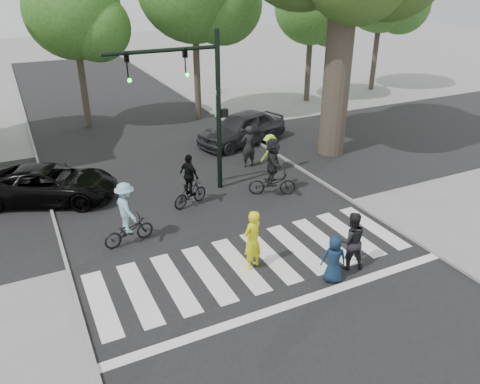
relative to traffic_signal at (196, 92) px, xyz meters
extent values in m
plane|color=gray|center=(-0.35, -6.20, -3.90)|extent=(120.00, 120.00, 0.00)
cube|color=black|center=(-0.35, -1.20, -3.90)|extent=(10.00, 70.00, 0.01)
cube|color=black|center=(-0.35, 1.80, -3.89)|extent=(70.00, 10.00, 0.01)
cube|color=gray|center=(-5.40, -1.20, -3.85)|extent=(0.10, 70.00, 0.10)
cube|color=gray|center=(4.70, -1.20, -3.85)|extent=(0.10, 70.00, 0.10)
cube|color=silver|center=(-4.85, -5.20, -3.89)|extent=(0.55, 3.00, 0.01)
cube|color=silver|center=(-3.85, -5.20, -3.89)|extent=(0.55, 3.00, 0.01)
cube|color=silver|center=(-2.85, -5.20, -3.89)|extent=(0.55, 3.00, 0.01)
cube|color=silver|center=(-1.85, -5.20, -3.89)|extent=(0.55, 3.00, 0.01)
cube|color=silver|center=(-0.85, -5.20, -3.89)|extent=(0.55, 3.00, 0.01)
cube|color=silver|center=(0.15, -5.20, -3.89)|extent=(0.55, 3.00, 0.01)
cube|color=silver|center=(1.15, -5.20, -3.89)|extent=(0.55, 3.00, 0.01)
cube|color=silver|center=(2.15, -5.20, -3.89)|extent=(0.55, 3.00, 0.01)
cube|color=silver|center=(3.15, -5.20, -3.89)|extent=(0.55, 3.00, 0.01)
cube|color=silver|center=(4.15, -5.20, -3.89)|extent=(0.55, 3.00, 0.01)
cube|color=silver|center=(-0.35, -7.40, -3.89)|extent=(10.00, 0.30, 0.01)
cylinder|color=black|center=(0.85, 0.00, -0.90)|extent=(0.18, 0.18, 6.00)
cylinder|color=black|center=(-1.15, 0.00, 1.50)|extent=(4.00, 0.14, 0.14)
imported|color=black|center=(-0.35, 0.00, 1.05)|extent=(0.16, 0.20, 1.00)
sphere|color=#19E533|center=(-0.35, -0.12, 0.65)|extent=(0.14, 0.14, 0.14)
imported|color=black|center=(-2.35, 0.00, 1.05)|extent=(0.16, 0.20, 1.00)
sphere|color=#19E533|center=(-2.35, -0.12, 0.65)|extent=(0.14, 0.14, 0.14)
cube|color=black|center=(1.07, 0.00, -0.90)|extent=(0.28, 0.18, 0.30)
cube|color=#FF660C|center=(1.18, 0.00, -0.90)|extent=(0.02, 0.14, 0.20)
cube|color=white|center=(0.85, 0.00, -0.10)|extent=(0.90, 0.04, 0.18)
cylinder|color=brown|center=(7.15, 1.30, -0.40)|extent=(1.20, 1.20, 7.00)
cylinder|color=brown|center=(7.45, 1.10, 2.60)|extent=(1.29, 1.74, 2.93)
cylinder|color=brown|center=(-2.35, 10.60, -1.10)|extent=(0.36, 0.36, 5.60)
sphere|color=#3B601E|center=(-2.35, 10.60, 2.10)|extent=(4.80, 4.80, 4.80)
sphere|color=#3B601E|center=(-1.39, 9.88, 1.30)|extent=(3.36, 3.36, 3.36)
cylinder|color=brown|center=(3.65, 9.30, -0.54)|extent=(0.36, 0.36, 6.72)
sphere|color=#3B601E|center=(4.85, 8.40, 2.34)|extent=(4.20, 4.20, 4.20)
cylinder|color=brown|center=(11.65, 10.10, -1.17)|extent=(0.36, 0.36, 5.46)
sphere|color=#3B601E|center=(11.65, 10.10, 1.95)|extent=(4.60, 4.60, 4.60)
sphere|color=#3B601E|center=(12.57, 9.41, 1.17)|extent=(3.22, 3.22, 3.22)
cylinder|color=brown|center=(17.65, 10.70, -0.82)|extent=(0.36, 0.36, 6.16)
sphere|color=#3B601E|center=(18.73, 9.89, 1.82)|extent=(3.78, 3.78, 3.78)
imported|color=yellow|center=(-0.59, -5.46, -2.99)|extent=(0.78, 0.65, 1.83)
imported|color=#122540|center=(1.11, -7.01, -3.20)|extent=(0.80, 0.67, 1.39)
imported|color=black|center=(1.93, -6.68, -3.02)|extent=(1.03, 0.91, 1.76)
imported|color=black|center=(-3.42, -2.56, -3.47)|extent=(1.70, 0.86, 0.85)
imported|color=#81B6C4|center=(-3.42, -2.56, -2.66)|extent=(0.79, 1.15, 1.64)
imported|color=black|center=(-0.76, -0.94, -3.45)|extent=(1.56, 0.93, 0.91)
imported|color=black|center=(-0.76, -0.94, -2.71)|extent=(0.68, 0.99, 1.56)
imported|color=black|center=(2.37, -1.46, -3.43)|extent=(1.88, 1.35, 0.94)
imported|color=black|center=(2.37, -1.46, -2.53)|extent=(1.22, 1.73, 1.80)
imported|color=black|center=(-5.25, 1.74, -3.23)|extent=(5.32, 4.04, 1.34)
imported|color=#2D2C30|center=(3.95, 4.30, -3.10)|extent=(5.05, 3.06, 1.61)
imported|color=#B4F939|center=(3.47, 0.67, -3.10)|extent=(1.18, 0.91, 1.61)
imported|color=black|center=(2.85, 1.46, -2.98)|extent=(0.68, 0.45, 1.85)
camera|label=1|loc=(-5.92, -15.46, 3.87)|focal=35.00mm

